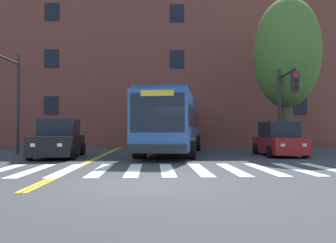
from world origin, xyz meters
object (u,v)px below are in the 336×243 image
Objects in this scene: city_bus at (173,123)px; car_black_near_lane at (59,140)px; traffic_light_far_corner at (4,84)px; traffic_light_near_corner at (286,96)px; car_red_far_lane at (279,140)px; car_navy_behind_bus at (171,136)px; street_tree_curbside_large at (286,54)px.

car_black_near_lane is at bearing -157.77° from city_bus.
traffic_light_far_corner is (-8.82, -1.59, 1.98)m from city_bus.
car_red_far_lane is at bearing 172.42° from traffic_light_near_corner.
traffic_light_far_corner is (-9.11, -11.69, 2.93)m from car_navy_behind_bus.
street_tree_curbside_large is (1.56, 2.78, 5.22)m from car_red_far_lane.
city_bus is at bearing 162.45° from car_red_far_lane.
car_red_far_lane is 0.42× the size of street_tree_curbside_large.
traffic_light_near_corner is (0.39, -0.05, 2.34)m from car_red_far_lane.
traffic_light_near_corner is at bearing -0.77° from traffic_light_far_corner.
traffic_light_far_corner reaches higher than car_navy_behind_bus.
city_bus is 6.28m from car_black_near_lane.
traffic_light_far_corner reaches higher than city_bus.
city_bus reaches higher than car_red_far_lane.
car_navy_behind_bus is 0.68× the size of traffic_light_far_corner.
city_bus is 1.21× the size of street_tree_curbside_large.
car_red_far_lane is 12.92m from car_navy_behind_bus.
car_black_near_lane is (-5.75, -2.35, -0.93)m from city_bus.
street_tree_curbside_large reaches higher than city_bus.
car_red_far_lane is at bearing 3.15° from car_black_near_lane.
car_red_far_lane is at bearing -66.30° from car_navy_behind_bus.
city_bus is 2.97× the size of car_navy_behind_bus.
traffic_light_near_corner is 0.51× the size of street_tree_curbside_large.
city_bus is at bearing -91.61° from car_navy_behind_bus.
car_red_far_lane is 0.83× the size of traffic_light_near_corner.
city_bus is 2.02× the size of traffic_light_far_corner.
traffic_light_near_corner is at bearing -16.91° from city_bus.
street_tree_curbside_large is at bearing 67.58° from traffic_light_near_corner.
car_red_far_lane is 14.60m from traffic_light_far_corner.
street_tree_curbside_large is at bearing 60.71° from car_red_far_lane.
traffic_light_near_corner is at bearing 2.79° from car_black_near_lane.
car_black_near_lane is 13.84m from car_navy_behind_bus.
car_navy_behind_bus is 13.34m from traffic_light_near_corner.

